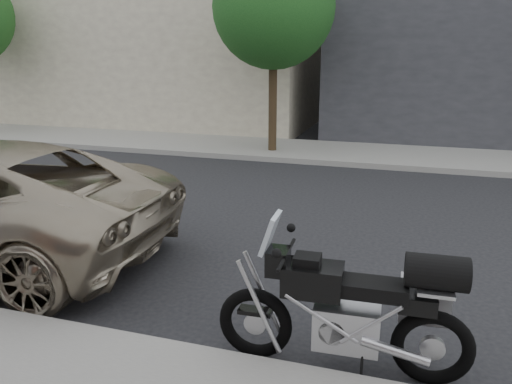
# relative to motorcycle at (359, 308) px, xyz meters

# --- Properties ---
(ground) EXTENTS (120.00, 120.00, 0.00)m
(ground) POSITION_rel_motorcycle_xyz_m (1.56, -3.72, -0.66)
(ground) COLOR black
(ground) RESTS_ON ground
(far_sidewalk) EXTENTS (44.00, 3.00, 0.15)m
(far_sidewalk) POSITION_rel_motorcycle_xyz_m (1.56, -10.22, -0.59)
(far_sidewalk) COLOR gray
(far_sidewalk) RESTS_ON ground
(far_building_cream) EXTENTS (14.00, 11.00, 8.00)m
(far_building_cream) POSITION_rel_motorcycle_xyz_m (10.56, -17.22, 3.34)
(far_building_cream) COLOR tan
(far_building_cream) RESTS_ON ground
(street_tree_mid) EXTENTS (3.40, 3.40, 5.70)m
(street_tree_mid) POSITION_rel_motorcycle_xyz_m (3.56, -9.72, 3.47)
(street_tree_mid) COLOR #382A19
(street_tree_mid) RESTS_ON far_sidewalk
(motorcycle) EXTENTS (2.44, 0.86, 1.54)m
(motorcycle) POSITION_rel_motorcycle_xyz_m (0.00, 0.00, 0.00)
(motorcycle) COLOR black
(motorcycle) RESTS_ON ground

